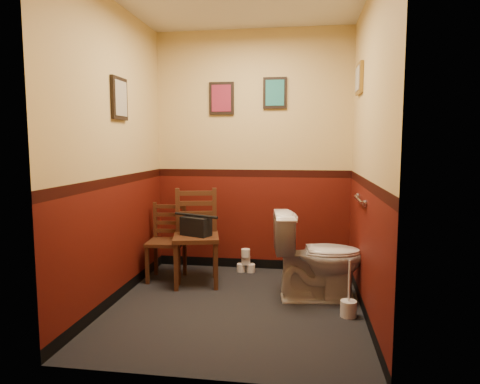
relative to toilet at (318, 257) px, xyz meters
name	(u,v)px	position (x,y,z in m)	size (l,w,h in m)	color
floor	(236,306)	(-0.72, -0.30, -0.40)	(2.20, 2.40, 0.00)	black
wall_back	(252,152)	(-0.72, 0.90, 0.95)	(2.20, 2.70, 0.00)	#4D100A
wall_front	(203,160)	(-0.72, -1.50, 0.95)	(2.20, 2.70, 0.00)	#4D100A
wall_left	(114,154)	(-1.82, -0.30, 0.95)	(2.40, 2.70, 0.00)	#4D100A
wall_right	(368,155)	(0.38, -0.30, 0.95)	(2.40, 2.70, 0.00)	#4D100A
grab_bar	(359,200)	(0.35, -0.05, 0.55)	(0.05, 0.56, 0.06)	silver
framed_print_back_a	(222,98)	(-1.07, 0.88, 1.55)	(0.28, 0.04, 0.36)	black
framed_print_back_b	(275,93)	(-0.47, 0.88, 1.60)	(0.26, 0.04, 0.34)	black
framed_print_left	(120,98)	(-1.80, -0.20, 1.45)	(0.04, 0.30, 0.38)	black
framed_print_right	(359,79)	(0.36, 0.30, 1.65)	(0.04, 0.34, 0.28)	olive
toilet	(318,257)	(0.00, 0.00, 0.00)	(0.46, 0.82, 0.80)	white
toilet_brush	(349,307)	(0.25, -0.38, -0.32)	(0.14, 0.14, 0.49)	silver
chair_left	(167,241)	(-1.57, 0.38, 0.00)	(0.40, 0.40, 0.81)	#462515
chair_right	(196,236)	(-1.23, 0.29, 0.09)	(0.55, 0.55, 0.98)	#462515
handbag	(196,226)	(-1.22, 0.25, 0.20)	(0.34, 0.26, 0.22)	black
tp_stack	(246,262)	(-0.77, 0.73, -0.29)	(0.21, 0.13, 0.27)	silver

